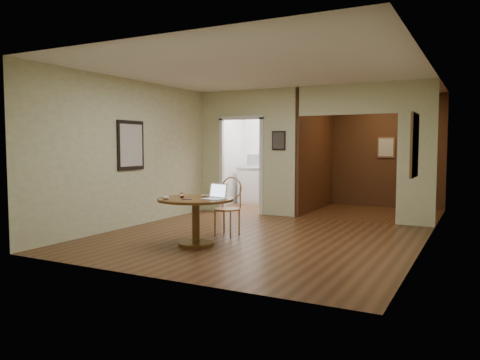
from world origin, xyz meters
The scene contains 11 objects.
floor centered at (0.00, 0.00, 0.00)m, with size 5.00×5.00×0.00m, color #3F2412.
room_shell centered at (-0.47, 3.10, 1.29)m, with size 5.20×7.50×5.00m.
dining_table centered at (-0.55, -0.82, 0.53)m, with size 1.14×1.14×0.71m.
chair centered at (-0.49, 0.11, 0.54)m, with size 0.42×0.42×0.98m.
open_laptop centered at (-0.20, -0.81, 0.78)m, with size 0.36×0.34×0.23m.
closed_laptop centered at (-0.43, -0.57, 0.73)m, with size 0.32×0.20×0.03m, color #AFAFB4.
mouse centered at (-0.85, -1.16, 0.74)m, with size 0.12×0.07×0.05m, color silver.
wine_glass centered at (-0.74, -0.90, 0.76)m, with size 0.08×0.08×0.09m, color white, non-canonical shape.
pen centered at (-0.54, -1.04, 0.72)m, with size 0.01×0.01×0.13m, color #0F0E62.
kitchen_cabinet centered at (-1.35, 4.20, 0.47)m, with size 2.06×0.60×0.94m.
grocery_bag centered at (-0.85, 4.20, 1.09)m, with size 0.30×0.25×0.30m, color beige.
Camera 1 is at (3.25, -6.66, 1.50)m, focal length 35.00 mm.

